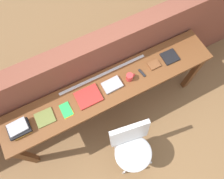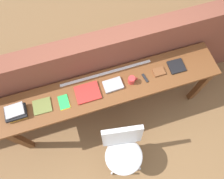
% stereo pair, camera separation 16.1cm
% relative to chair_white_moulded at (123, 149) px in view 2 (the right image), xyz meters
% --- Properties ---
extents(ground_plane, '(40.00, 40.00, 0.00)m').
position_rel_chair_white_moulded_xyz_m(ground_plane, '(0.05, 0.35, -0.53)').
color(ground_plane, brown).
extents(brick_wall_back, '(6.00, 0.20, 1.31)m').
position_rel_chair_white_moulded_xyz_m(brick_wall_back, '(0.05, 0.99, 0.13)').
color(brick_wall_back, brown).
rests_on(brick_wall_back, ground).
extents(sideboard, '(2.50, 0.44, 0.88)m').
position_rel_chair_white_moulded_xyz_m(sideboard, '(0.05, 0.65, 0.21)').
color(sideboard, brown).
rests_on(sideboard, ground).
extents(chair_white_moulded, '(0.51, 0.52, 0.89)m').
position_rel_chair_white_moulded_xyz_m(chair_white_moulded, '(0.00, 0.00, 0.00)').
color(chair_white_moulded, silver).
rests_on(chair_white_moulded, ground).
extents(book_stack_leftmost, '(0.22, 0.17, 0.08)m').
position_rel_chair_white_moulded_xyz_m(book_stack_leftmost, '(-0.97, 0.64, 0.40)').
color(book_stack_leftmost, gold).
rests_on(book_stack_leftmost, sideboard).
extents(magazine_cycling, '(0.20, 0.17, 0.01)m').
position_rel_chair_white_moulded_xyz_m(magazine_cycling, '(-0.71, 0.64, 0.36)').
color(magazine_cycling, olive).
rests_on(magazine_cycling, sideboard).
extents(pamphlet_pile_colourful, '(0.12, 0.17, 0.01)m').
position_rel_chair_white_moulded_xyz_m(pamphlet_pile_colourful, '(-0.48, 0.61, 0.36)').
color(pamphlet_pile_colourful, yellow).
rests_on(pamphlet_pile_colourful, sideboard).
extents(book_open_centre, '(0.26, 0.21, 0.02)m').
position_rel_chair_white_moulded_xyz_m(book_open_centre, '(-0.21, 0.64, 0.37)').
color(book_open_centre, red).
rests_on(book_open_centre, sideboard).
extents(book_grey_hardcover, '(0.21, 0.15, 0.03)m').
position_rel_chair_white_moulded_xyz_m(book_grey_hardcover, '(0.08, 0.65, 0.37)').
color(book_grey_hardcover, '#9E9EA3').
rests_on(book_grey_hardcover, sideboard).
extents(mug, '(0.11, 0.08, 0.09)m').
position_rel_chair_white_moulded_xyz_m(mug, '(0.29, 0.63, 0.40)').
color(mug, red).
rests_on(mug, sideboard).
extents(multitool_folded, '(0.04, 0.11, 0.02)m').
position_rel_chair_white_moulded_xyz_m(multitool_folded, '(0.45, 0.62, 0.36)').
color(multitool_folded, black).
rests_on(multitool_folded, sideboard).
extents(leather_journal_brown, '(0.13, 0.10, 0.02)m').
position_rel_chair_white_moulded_xyz_m(leather_journal_brown, '(0.62, 0.65, 0.37)').
color(leather_journal_brown, brown).
rests_on(leather_journal_brown, sideboard).
extents(book_repair_rightmost, '(0.18, 0.17, 0.02)m').
position_rel_chair_white_moulded_xyz_m(book_repair_rightmost, '(0.84, 0.65, 0.36)').
color(book_repair_rightmost, black).
rests_on(book_repair_rightmost, sideboard).
extents(ruler_metal_back_edge, '(1.07, 0.03, 0.00)m').
position_rel_chair_white_moulded_xyz_m(ruler_metal_back_edge, '(0.05, 0.82, 0.35)').
color(ruler_metal_back_edge, silver).
rests_on(ruler_metal_back_edge, sideboard).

